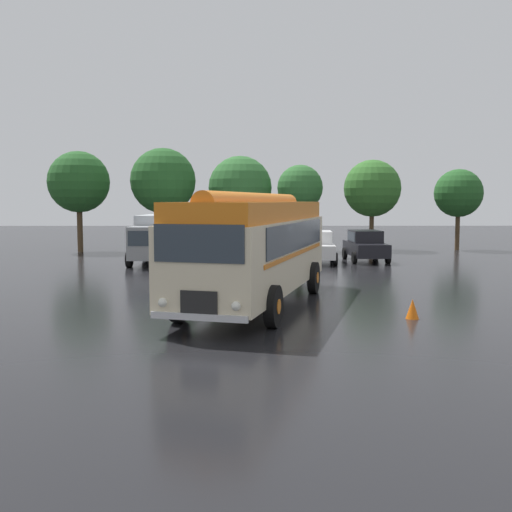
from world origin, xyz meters
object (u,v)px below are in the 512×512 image
vintage_bus (256,245)px  car_mid_left (260,246)px  car_near_left (209,247)px  car_mid_right (317,247)px  traffic_cone (412,309)px  car_far_right (365,245)px  box_van (159,237)px

vintage_bus → car_mid_left: 13.42m
vintage_bus → car_near_left: size_ratio=2.46×
car_mid_right → traffic_cone: bearing=-86.2°
car_mid_right → car_far_right: 2.80m
vintage_bus → car_near_left: (-2.40, 12.80, -1.05)m
vintage_bus → car_mid_left: (0.29, 13.38, -1.05)m
car_near_left → traffic_cone: size_ratio=7.66×
car_near_left → traffic_cone: bearing=-66.0°
box_van → traffic_cone: box_van is taller
car_far_right → box_van: box_van is taller
box_van → car_mid_left: bearing=6.8°
car_mid_left → car_far_right: 5.71m
vintage_bus → box_van: bearing=111.4°
car_far_right → vintage_bus: bearing=-113.7°
car_mid_right → box_van: (-8.30, -0.14, 0.52)m
car_mid_right → traffic_cone: (1.00, -15.09, -0.57)m
car_near_left → traffic_cone: (6.69, -15.00, -0.57)m
car_near_left → box_van: bearing=-179.0°
car_mid_left → car_mid_right: 3.04m
box_van → traffic_cone: (9.30, -14.96, -1.09)m
car_far_right → car_mid_right: bearing=-164.3°
car_mid_right → vintage_bus: bearing=-104.3°
traffic_cone → car_far_right: bearing=83.9°
traffic_cone → car_mid_right: bearing=93.8°
car_mid_right → car_near_left: bearing=-179.1°
car_near_left → traffic_cone: car_near_left is taller
traffic_cone → car_near_left: bearing=114.0°
car_mid_right → box_van: 8.31m
vintage_bus → traffic_cone: vintage_bus is taller
box_van → car_far_right: bearing=4.6°
car_mid_left → box_van: box_van is taller
car_near_left → car_far_right: bearing=5.8°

